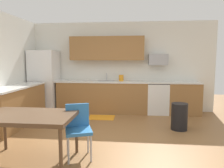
{
  "coord_description": "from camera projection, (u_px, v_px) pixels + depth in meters",
  "views": [
    {
      "loc": [
        0.51,
        -3.94,
        1.57
      ],
      "look_at": [
        0.0,
        1.0,
        1.0
      ],
      "focal_mm": 34.13,
      "sensor_mm": 36.0,
      "label": 1
    }
  ],
  "objects": [
    {
      "name": "ground_plane",
      "position": [
        107.0,
        141.0,
        4.13
      ],
      "size": [
        12.0,
        12.0,
        0.0
      ],
      "primitive_type": "plane",
      "color": "olive"
    },
    {
      "name": "wall_back",
      "position": [
        117.0,
        67.0,
        6.59
      ],
      "size": [
        5.8,
        0.1,
        2.7
      ],
      "primitive_type": "cube",
      "color": "silver",
      "rests_on": "ground"
    },
    {
      "name": "cabinet_run_back",
      "position": [
        102.0,
        97.0,
        6.39
      ],
      "size": [
        2.66,
        0.6,
        0.9
      ],
      "primitive_type": "cube",
      "color": "olive",
      "rests_on": "ground"
    },
    {
      "name": "cabinet_run_back_right",
      "position": [
        184.0,
        99.0,
        6.15
      ],
      "size": [
        0.89,
        0.6,
        0.9
      ],
      "primitive_type": "cube",
      "color": "olive",
      "rests_on": "ground"
    },
    {
      "name": "cabinet_run_left",
      "position": [
        16.0,
        107.0,
        5.1
      ],
      "size": [
        0.6,
        2.0,
        0.9
      ],
      "primitive_type": "cube",
      "color": "olive",
      "rests_on": "ground"
    },
    {
      "name": "countertop_back",
      "position": [
        116.0,
        82.0,
        6.29
      ],
      "size": [
        4.8,
        0.64,
        0.04
      ],
      "primitive_type": "cube",
      "color": "silver",
      "rests_on": "cabinet_run_back"
    },
    {
      "name": "countertop_left",
      "position": [
        15.0,
        87.0,
        5.05
      ],
      "size": [
        0.64,
        2.0,
        0.04
      ],
      "primitive_type": "cube",
      "color": "silver",
      "rests_on": "cabinet_run_left"
    },
    {
      "name": "upper_cabinets_back",
      "position": [
        107.0,
        49.0,
        6.34
      ],
      "size": [
        2.2,
        0.34,
        0.7
      ],
      "primitive_type": "cube",
      "color": "olive"
    },
    {
      "name": "refrigerator",
      "position": [
        45.0,
        81.0,
        6.44
      ],
      "size": [
        0.76,
        0.7,
        1.84
      ],
      "primitive_type": "cube",
      "color": "white",
      "rests_on": "ground"
    },
    {
      "name": "oven_range",
      "position": [
        157.0,
        98.0,
        6.23
      ],
      "size": [
        0.6,
        0.6,
        0.91
      ],
      "color": "white",
      "rests_on": "ground"
    },
    {
      "name": "microwave",
      "position": [
        158.0,
        60.0,
        6.2
      ],
      "size": [
        0.54,
        0.36,
        0.32
      ],
      "primitive_type": "cube",
      "color": "#9EA0A5"
    },
    {
      "name": "sink_basin",
      "position": [
        106.0,
        83.0,
        6.33
      ],
      "size": [
        0.48,
        0.4,
        0.14
      ],
      "primitive_type": "cube",
      "color": "#A5A8AD",
      "rests_on": "countertop_back"
    },
    {
      "name": "sink_faucet",
      "position": [
        107.0,
        77.0,
        6.49
      ],
      "size": [
        0.02,
        0.02,
        0.24
      ],
      "primitive_type": "cylinder",
      "color": "#B2B5BA",
      "rests_on": "countertop_back"
    },
    {
      "name": "dining_table",
      "position": [
        28.0,
        118.0,
        3.22
      ],
      "size": [
        1.4,
        0.9,
        0.75
      ],
      "color": "brown",
      "rests_on": "ground"
    },
    {
      "name": "chair_near_table",
      "position": [
        78.0,
        126.0,
        3.42
      ],
      "size": [
        0.51,
        0.51,
        0.85
      ],
      "color": "#2D72B7",
      "rests_on": "ground"
    },
    {
      "name": "trash_bin",
      "position": [
        179.0,
        117.0,
        4.77
      ],
      "size": [
        0.36,
        0.36,
        0.6
      ],
      "primitive_type": "cylinder",
      "color": "black",
      "rests_on": "ground"
    },
    {
      "name": "floor_mat",
      "position": [
        102.0,
        117.0,
        5.79
      ],
      "size": [
        0.7,
        0.5,
        0.01
      ],
      "primitive_type": "cube",
      "color": "orange",
      "rests_on": "ground"
    },
    {
      "name": "kettle",
      "position": [
        121.0,
        78.0,
        6.32
      ],
      "size": [
        0.14,
        0.14,
        0.2
      ],
      "primitive_type": "cylinder",
      "color": "orange",
      "rests_on": "countertop_back"
    }
  ]
}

